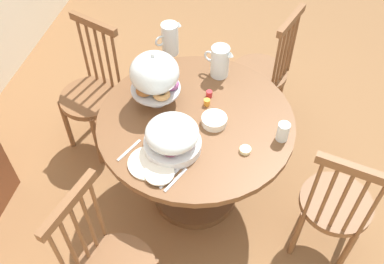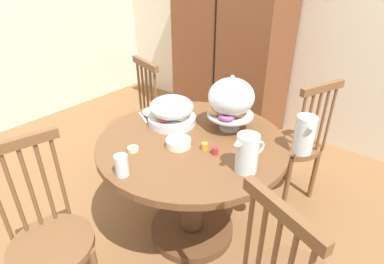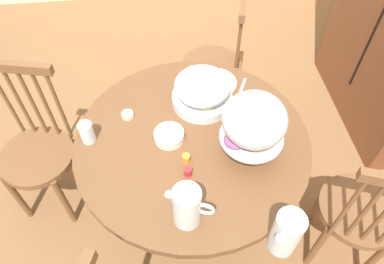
{
  "view_description": "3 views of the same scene",
  "coord_description": "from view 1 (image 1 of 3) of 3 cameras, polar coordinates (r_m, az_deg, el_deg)",
  "views": [
    {
      "loc": [
        -1.51,
        -0.31,
        2.49
      ],
      "look_at": [
        0.01,
        0.01,
        0.74
      ],
      "focal_mm": 40.66,
      "sensor_mm": 36.0,
      "label": 1
    },
    {
      "loc": [
        1.11,
        -1.2,
        1.67
      ],
      "look_at": [
        0.11,
        0.01,
        0.79
      ],
      "focal_mm": 29.51,
      "sensor_mm": 36.0,
      "label": 2
    },
    {
      "loc": [
        1.14,
        -0.1,
        2.08
      ],
      "look_at": [
        0.11,
        0.01,
        0.79
      ],
      "focal_mm": 34.12,
      "sensor_mm": 36.0,
      "label": 3
    }
  ],
  "objects": [
    {
      "name": "ground_plane",
      "position": [
        2.93,
        0.23,
        -9.77
      ],
      "size": [
        10.0,
        10.0,
        0.0
      ],
      "primitive_type": "plane",
      "color": "brown"
    },
    {
      "name": "pastry_stand_with_dome",
      "position": [
        2.38,
        -4.91,
        7.48
      ],
      "size": [
        0.28,
        0.28,
        0.34
      ],
      "color": "silver",
      "rests_on": "dining_table"
    },
    {
      "name": "fruit_platter_covered",
      "position": [
        2.21,
        -2.61,
        -0.63
      ],
      "size": [
        0.3,
        0.3,
        0.18
      ],
      "color": "silver",
      "rests_on": "dining_table"
    },
    {
      "name": "orange_juice_pitcher",
      "position": [
        2.62,
        3.66,
        9.06
      ],
      "size": [
        0.11,
        0.19,
        0.2
      ],
      "color": "silver",
      "rests_on": "dining_table"
    },
    {
      "name": "milk_pitcher",
      "position": [
        2.78,
        -2.91,
        11.94
      ],
      "size": [
        0.15,
        0.15,
        0.21
      ],
      "color": "silver",
      "rests_on": "dining_table"
    },
    {
      "name": "windsor_chair_near_window",
      "position": [
        3.15,
        9.16,
        7.49
      ],
      "size": [
        0.43,
        0.43,
        0.97
      ],
      "color": "brown",
      "rests_on": "ground_plane"
    },
    {
      "name": "cereal_bowl",
      "position": [
        2.37,
        2.94,
        1.53
      ],
      "size": [
        0.14,
        0.14,
        0.04
      ],
      "primitive_type": "cylinder",
      "color": "white",
      "rests_on": "dining_table"
    },
    {
      "name": "butter_dish",
      "position": [
        2.26,
        7.01,
        -2.35
      ],
      "size": [
        0.06,
        0.06,
        0.02
      ],
      "primitive_type": "cylinder",
      "color": "beige",
      "rests_on": "dining_table"
    },
    {
      "name": "jam_jar_strawberry",
      "position": [
        2.52,
        2.27,
        5.02
      ],
      "size": [
        0.04,
        0.04,
        0.04
      ],
      "primitive_type": "cylinder",
      "color": "#B7282D",
      "rests_on": "dining_table"
    },
    {
      "name": "dinner_fork",
      "position": [
        2.14,
        -2.15,
        -6.29
      ],
      "size": [
        0.16,
        0.08,
        0.01
      ],
      "primitive_type": "cube",
      "rotation": [
        0.0,
        0.0,
        8.99
      ],
      "color": "silver",
      "rests_on": "dining_table"
    },
    {
      "name": "windsor_chair_far_side",
      "position": [
        2.52,
        18.26,
        -9.25
      ],
      "size": [
        0.41,
        0.42,
        0.97
      ],
      "color": "brown",
      "rests_on": "ground_plane"
    },
    {
      "name": "dining_table",
      "position": [
        2.58,
        0.47,
        -1.83
      ],
      "size": [
        1.1,
        1.1,
        0.74
      ],
      "color": "brown",
      "rests_on": "ground_plane"
    },
    {
      "name": "table_knife",
      "position": [
        2.15,
        -2.78,
        -5.9
      ],
      "size": [
        0.16,
        0.08,
        0.01
      ],
      "primitive_type": "cube",
      "rotation": [
        0.0,
        0.0,
        8.99
      ],
      "color": "silver",
      "rests_on": "dining_table"
    },
    {
      "name": "windsor_chair_by_cabinet",
      "position": [
        3.03,
        -12.97,
        4.68
      ],
      "size": [
        0.43,
        0.43,
        0.97
      ],
      "color": "brown",
      "rests_on": "ground_plane"
    },
    {
      "name": "china_plate_small",
      "position": [
        2.15,
        -4.3,
        -5.39
      ],
      "size": [
        0.15,
        0.15,
        0.01
      ],
      "primitive_type": "cylinder",
      "color": "white",
      "rests_on": "china_plate_large"
    },
    {
      "name": "drinking_glass",
      "position": [
        2.32,
        11.84,
        0.04
      ],
      "size": [
        0.06,
        0.06,
        0.11
      ],
      "primitive_type": "cylinder",
      "color": "silver",
      "rests_on": "dining_table"
    },
    {
      "name": "china_plate_large",
      "position": [
        2.21,
        -5.61,
        -4.04
      ],
      "size": [
        0.22,
        0.22,
        0.01
      ],
      "primitive_type": "cylinder",
      "color": "white",
      "rests_on": "dining_table"
    },
    {
      "name": "soup_spoon",
      "position": [
        2.28,
        -8.26,
        -2.37
      ],
      "size": [
        0.16,
        0.08,
        0.01
      ],
      "primitive_type": "cube",
      "rotation": [
        0.0,
        0.0,
        8.99
      ],
      "color": "silver",
      "rests_on": "dining_table"
    },
    {
      "name": "jam_jar_apricot",
      "position": [
        2.47,
        1.97,
        3.92
      ],
      "size": [
        0.04,
        0.04,
        0.04
      ],
      "primitive_type": "cylinder",
      "color": "orange",
      "rests_on": "dining_table"
    }
  ]
}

